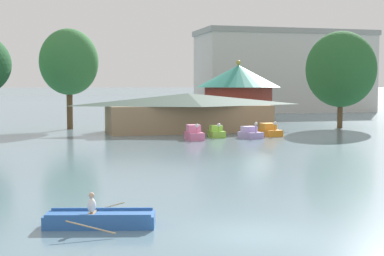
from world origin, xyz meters
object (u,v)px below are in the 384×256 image
(boathouse, at_px, (188,112))
(pedal_boat_pink, at_px, (194,134))
(pedal_boat_orange, at_px, (269,131))
(green_roof_pavilion, at_px, (238,90))
(pedal_boat_lavender, at_px, (250,133))
(background_building_block, at_px, (284,71))
(rowboat_with_rower, at_px, (100,219))
(shoreline_tree_mid, at_px, (69,62))
(shoreline_tree_right, at_px, (341,69))
(pedal_boat_lime, at_px, (216,132))

(boathouse, bearing_deg, pedal_boat_pink, -100.73)
(pedal_boat_orange, height_order, green_roof_pavilion, green_roof_pavilion)
(pedal_boat_lavender, bearing_deg, background_building_block, 138.75)
(background_building_block, bearing_deg, boathouse, -126.57)
(pedal_boat_pink, xyz_separation_m, background_building_block, (31.39, 48.97, 7.32))
(pedal_boat_orange, distance_m, background_building_block, 52.74)
(rowboat_with_rower, xyz_separation_m, background_building_block, (43.49, 80.37, 7.61))
(boathouse, bearing_deg, pedal_boat_orange, -44.98)
(boathouse, xyz_separation_m, green_roof_pavilion, (11.12, 14.48, 2.22))
(rowboat_with_rower, xyz_separation_m, shoreline_tree_mid, (0.94, 47.51, 7.74))
(shoreline_tree_mid, distance_m, background_building_block, 53.76)
(boathouse, xyz_separation_m, shoreline_tree_mid, (-12.84, 7.18, 5.73))
(pedal_boat_lavender, xyz_separation_m, pedal_boat_orange, (2.83, 1.89, 0.05))
(background_building_block, bearing_deg, green_roof_pavilion, -126.02)
(shoreline_tree_right, bearing_deg, pedal_boat_lime, -156.89)
(pedal_boat_pink, relative_size, shoreline_tree_right, 0.24)
(pedal_boat_pink, distance_m, pedal_boat_orange, 8.90)
(pedal_boat_pink, xyz_separation_m, pedal_boat_orange, (8.69, 1.94, -0.05))
(pedal_boat_orange, xyz_separation_m, shoreline_tree_mid, (-19.84, 14.17, 7.50))
(shoreline_tree_mid, bearing_deg, pedal_boat_lavender, -43.35)
(pedal_boat_orange, xyz_separation_m, green_roof_pavilion, (4.12, 21.47, 3.99))
(pedal_boat_lime, bearing_deg, pedal_boat_pink, -54.68)
(pedal_boat_lime, height_order, shoreline_tree_mid, shoreline_tree_mid)
(pedal_boat_pink, distance_m, shoreline_tree_right, 24.32)
(boathouse, xyz_separation_m, background_building_block, (29.70, 40.04, 5.60))
(rowboat_with_rower, xyz_separation_m, pedal_boat_lavender, (17.94, 31.45, 0.19))
(pedal_boat_lime, bearing_deg, rowboat_with_rower, -21.47)
(pedal_boat_lavender, bearing_deg, shoreline_tree_right, 108.30)
(green_roof_pavilion, bearing_deg, pedal_boat_pink, -118.68)
(background_building_block, bearing_deg, shoreline_tree_right, -104.42)
(shoreline_tree_mid, bearing_deg, pedal_boat_lime, -45.60)
(background_building_block, bearing_deg, pedal_boat_lavender, -117.57)
(pedal_boat_lime, xyz_separation_m, pedal_boat_lavender, (3.01, -1.76, -0.02))
(pedal_boat_pink, relative_size, green_roof_pavilion, 0.24)
(rowboat_with_rower, distance_m, pedal_boat_orange, 39.28)
(rowboat_with_rower, relative_size, green_roof_pavilion, 0.36)
(pedal_boat_orange, relative_size, green_roof_pavilion, 0.25)
(rowboat_with_rower, height_order, boathouse, boathouse)
(pedal_boat_pink, xyz_separation_m, shoreline_tree_mid, (-11.15, 16.11, 7.45))
(pedal_boat_lime, height_order, boathouse, boathouse)
(pedal_boat_lavender, xyz_separation_m, boathouse, (-4.16, 8.88, 1.82))
(rowboat_with_rower, relative_size, pedal_boat_orange, 1.42)
(pedal_boat_lavender, height_order, pedal_boat_orange, pedal_boat_lavender)
(pedal_boat_orange, bearing_deg, pedal_boat_lime, -93.55)
(pedal_boat_lavender, bearing_deg, pedal_boat_lime, -134.02)
(shoreline_tree_mid, bearing_deg, boathouse, -29.19)
(pedal_boat_orange, xyz_separation_m, shoreline_tree_right, (12.61, 7.75, 6.70))
(pedal_boat_pink, bearing_deg, rowboat_with_rower, -19.39)
(shoreline_tree_mid, height_order, shoreline_tree_right, shoreline_tree_mid)
(pedal_boat_pink, height_order, boathouse, boathouse)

